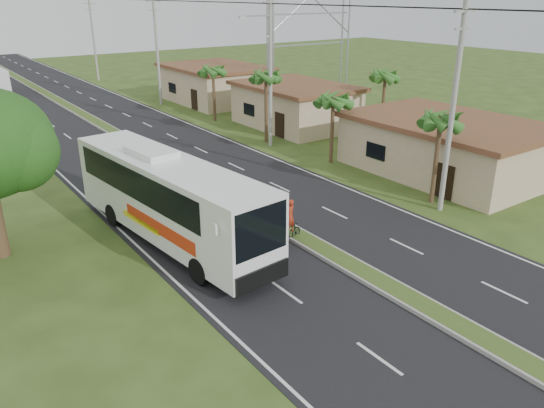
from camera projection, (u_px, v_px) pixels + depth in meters
ground at (351, 268)px, 22.82m from camera, size 180.00×180.00×0.00m
road_asphalt at (158, 158)px, 37.93m from camera, size 14.00×160.00×0.02m
median_strip at (158, 157)px, 37.89m from camera, size 1.20×160.00×0.18m
lane_edge_left at (62, 175)px, 34.32m from camera, size 0.12×160.00×0.01m
lane_edge_right at (237, 143)px, 41.54m from camera, size 0.12×160.00×0.01m
shop_near at (447, 146)px, 34.24m from camera, size 8.60×12.60×3.52m
shop_mid at (295, 105)px, 46.30m from camera, size 7.60×10.60×3.67m
shop_far at (215, 83)px, 56.85m from camera, size 8.60×11.60×3.82m
palm_verge_a at (441, 119)px, 28.18m from camera, size 2.40×2.40×5.45m
palm_verge_b at (333, 100)px, 35.33m from camera, size 2.40×2.40×5.05m
palm_verge_c at (266, 76)px, 40.02m from camera, size 2.40×2.40×5.85m
palm_verge_d at (213, 70)px, 47.30m from camera, size 2.40×2.40×5.25m
palm_behind_shop at (385, 75)px, 41.75m from camera, size 2.40×2.40×5.65m
utility_pole_a at (453, 106)px, 26.80m from camera, size 1.60×0.28×11.00m
utility_pole_b at (270, 63)px, 38.66m from camera, size 3.20×0.28×12.00m
utility_pole_c at (157, 49)px, 54.00m from camera, size 1.60×0.28×11.00m
utility_pole_d at (94, 38)px, 69.21m from camera, size 1.60×0.28×10.50m
billboard_lattice at (310, 36)px, 54.81m from camera, size 10.18×1.18×12.07m
coach_bus_main at (168, 194)px, 24.46m from camera, size 4.08×13.44×4.28m
motorcyclist at (290, 227)px, 24.83m from camera, size 1.68×0.83×2.19m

